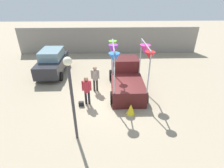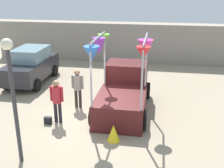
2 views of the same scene
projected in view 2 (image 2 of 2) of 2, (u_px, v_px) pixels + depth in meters
ground_plane at (94, 120)px, 11.19m from camera, size 60.00×60.00×0.00m
vendor_truck at (124, 89)px, 11.92m from camera, size 2.43×4.11×3.29m
parked_car at (31, 65)px, 15.19m from camera, size 1.88×4.00×1.88m
person_customer at (57, 97)px, 10.67m from camera, size 0.53×0.34×1.74m
person_vendor at (78, 85)px, 11.97m from camera, size 0.53×0.34×1.72m
handbag at (48, 120)px, 10.85m from camera, size 0.28×0.16×0.28m
street_lamp at (12, 85)px, 7.78m from camera, size 0.32×0.32×3.78m
brick_boundary_wall at (124, 43)px, 19.00m from camera, size 18.00×0.36×2.60m
folded_kite_bundle_sunflower at (113, 133)px, 9.61m from camera, size 0.52×0.52×0.60m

